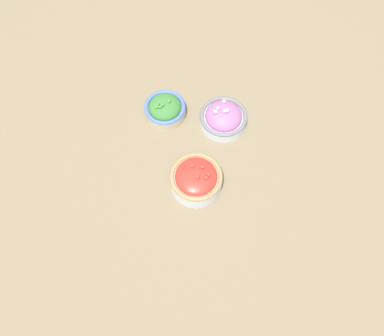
{
  "coord_description": "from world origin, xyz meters",
  "views": [
    {
      "loc": [
        -0.41,
        0.01,
        0.92
      ],
      "look_at": [
        0.0,
        0.0,
        0.03
      ],
      "focal_mm": 35.0,
      "sensor_mm": 36.0,
      "label": 1
    }
  ],
  "objects": [
    {
      "name": "bowl_red_onion",
      "position": [
        0.16,
        -0.09,
        0.02
      ],
      "size": [
        0.13,
        0.13,
        0.07
      ],
      "color": "silver",
      "rests_on": "ground_plane"
    },
    {
      "name": "bowl_broccoli",
      "position": [
        0.19,
        0.07,
        0.03
      ],
      "size": [
        0.12,
        0.12,
        0.06
      ],
      "color": "beige",
      "rests_on": "ground_plane"
    },
    {
      "name": "ground_plane",
      "position": [
        0.0,
        0.0,
        0.0
      ],
      "size": [
        3.0,
        3.0,
        0.0
      ],
      "primitive_type": "plane",
      "color": "#75664C"
    },
    {
      "name": "bowl_cherry_tomatoes",
      "position": [
        -0.03,
        -0.01,
        0.04
      ],
      "size": [
        0.14,
        0.14,
        0.08
      ],
      "color": "silver",
      "rests_on": "ground_plane"
    }
  ]
}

